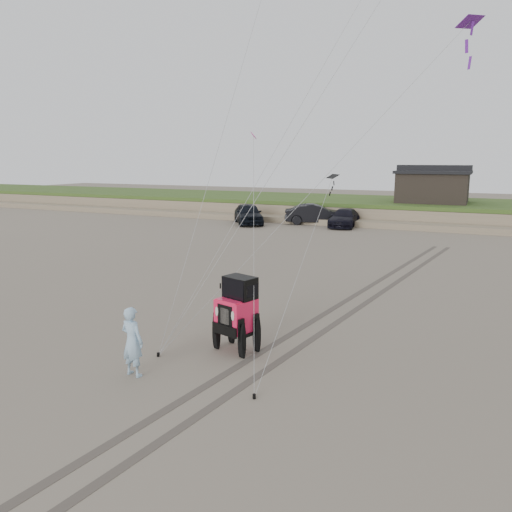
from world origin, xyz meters
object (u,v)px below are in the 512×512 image
Objects in this scene: cabin at (433,186)px; truck_b at (315,214)px; truck_c at (344,218)px; jeep at (236,322)px; truck_a at (248,214)px; man at (132,342)px.

cabin reaches higher than truck_b.
jeep is (4.20, -28.47, 0.16)m from truck_c.
cabin is at bearing -74.15° from truck_b.
truck_c is (8.13, 1.74, -0.16)m from truck_a.
cabin is at bearing 103.96° from jeep.
truck_c is (-6.24, -7.09, -2.50)m from cabin.
truck_a is at bearing 93.78° from truck_b.
truck_c is 28.78m from jeep.
truck_b is 32.21m from man.
man is at bearing 169.53° from truck_b.
man is (5.28, -31.77, 0.07)m from truck_b.
truck_a is at bearing -148.41° from cabin.
truck_a is (-14.37, -8.83, -2.34)m from cabin.
truck_a reaches higher than truck_b.
cabin is 35.70m from jeep.
truck_b is (5.36, 2.35, -0.03)m from truck_a.
cabin is 1.33× the size of jeep.
truck_a is at bearing -63.28° from man.
truck_b is 2.81× the size of man.
truck_c is (2.77, -0.61, -0.13)m from truck_b.
man reaches higher than truck_b.
man is (10.64, -29.42, 0.04)m from truck_a.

